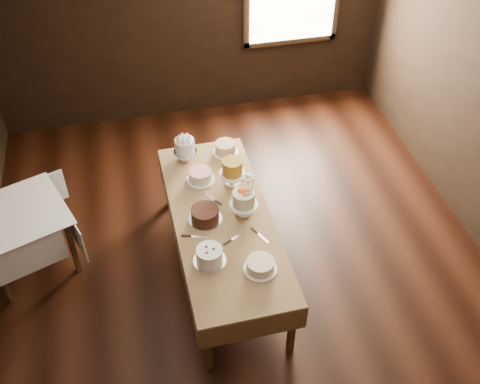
# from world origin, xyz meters

# --- Properties ---
(floor) EXTENTS (5.00, 6.00, 0.01)m
(floor) POSITION_xyz_m (0.00, 0.00, 0.00)
(floor) COLOR black
(floor) RESTS_ON ground
(ceiling) EXTENTS (5.00, 6.00, 0.01)m
(ceiling) POSITION_xyz_m (0.00, 0.00, 2.80)
(ceiling) COLOR beige
(ceiling) RESTS_ON wall_back
(wall_back) EXTENTS (5.00, 0.02, 2.80)m
(wall_back) POSITION_xyz_m (0.00, 3.00, 1.40)
(wall_back) COLOR black
(wall_back) RESTS_ON ground
(display_table) EXTENTS (0.94, 2.32, 0.71)m
(display_table) POSITION_xyz_m (-0.18, 0.14, 0.66)
(display_table) COLOR #442D19
(display_table) RESTS_ON ground
(side_table) EXTENTS (1.10, 1.10, 0.72)m
(side_table) POSITION_xyz_m (-2.05, 0.62, 0.64)
(side_table) COLOR #442D19
(side_table) RESTS_ON ground
(cake_meringue) EXTENTS (0.25, 0.25, 0.26)m
(cake_meringue) POSITION_xyz_m (-0.38, 1.08, 0.83)
(cake_meringue) COLOR silver
(cake_meringue) RESTS_ON display_table
(cake_speckled) EXTENTS (0.28, 0.28, 0.13)m
(cake_speckled) POSITION_xyz_m (0.04, 1.08, 0.77)
(cake_speckled) COLOR white
(cake_speckled) RESTS_ON display_table
(cake_lattice) EXTENTS (0.32, 0.32, 0.11)m
(cake_lattice) POSITION_xyz_m (-0.29, 0.71, 0.76)
(cake_lattice) COLOR white
(cake_lattice) RESTS_ON display_table
(cake_caramel) EXTENTS (0.26, 0.26, 0.30)m
(cake_caramel) POSITION_xyz_m (0.01, 0.59, 0.84)
(cake_caramel) COLOR white
(cake_caramel) RESTS_ON display_table
(cake_chocolate) EXTENTS (0.35, 0.35, 0.12)m
(cake_chocolate) POSITION_xyz_m (-0.34, 0.16, 0.77)
(cake_chocolate) COLOR silver
(cake_chocolate) RESTS_ON display_table
(cake_flowers) EXTENTS (0.27, 0.27, 0.27)m
(cake_flowers) POSITION_xyz_m (0.03, 0.16, 0.83)
(cake_flowers) COLOR white
(cake_flowers) RESTS_ON display_table
(cake_swirl) EXTENTS (0.29, 0.29, 0.15)m
(cake_swirl) POSITION_xyz_m (-0.39, -0.35, 0.78)
(cake_swirl) COLOR silver
(cake_swirl) RESTS_ON display_table
(cake_cream) EXTENTS (0.32, 0.32, 0.10)m
(cake_cream) POSITION_xyz_m (0.01, -0.54, 0.76)
(cake_cream) COLOR white
(cake_cream) RESTS_ON display_table
(cake_server_a) EXTENTS (0.22, 0.14, 0.01)m
(cake_server_a) POSITION_xyz_m (-0.10, -0.12, 0.72)
(cake_server_a) COLOR silver
(cake_server_a) RESTS_ON display_table
(cake_server_b) EXTENTS (0.13, 0.23, 0.01)m
(cake_server_b) POSITION_xyz_m (0.12, -0.19, 0.72)
(cake_server_b) COLOR silver
(cake_server_b) RESTS_ON display_table
(cake_server_c) EXTENTS (0.16, 0.21, 0.01)m
(cake_server_c) POSITION_xyz_m (-0.25, 0.45, 0.72)
(cake_server_c) COLOR silver
(cake_server_c) RESTS_ON display_table
(cake_server_d) EXTENTS (0.16, 0.21, 0.01)m
(cake_server_d) POSITION_xyz_m (0.09, 0.42, 0.72)
(cake_server_d) COLOR silver
(cake_server_d) RESTS_ON display_table
(cake_server_e) EXTENTS (0.24, 0.09, 0.01)m
(cake_server_e) POSITION_xyz_m (-0.43, -0.05, 0.72)
(cake_server_e) COLOR silver
(cake_server_e) RESTS_ON display_table
(flower_vase) EXTENTS (0.15, 0.15, 0.13)m
(flower_vase) POSITION_xyz_m (0.10, 0.30, 0.77)
(flower_vase) COLOR #2D2823
(flower_vase) RESTS_ON display_table
(flower_bouquet) EXTENTS (0.14, 0.14, 0.20)m
(flower_bouquet) POSITION_xyz_m (0.10, 0.30, 0.96)
(flower_bouquet) COLOR white
(flower_bouquet) RESTS_ON flower_vase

